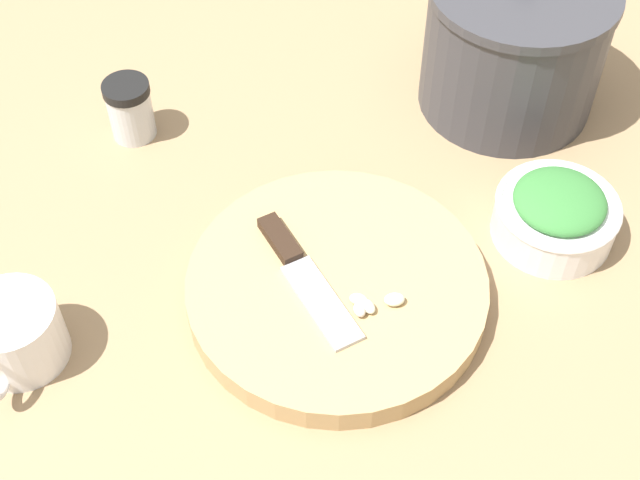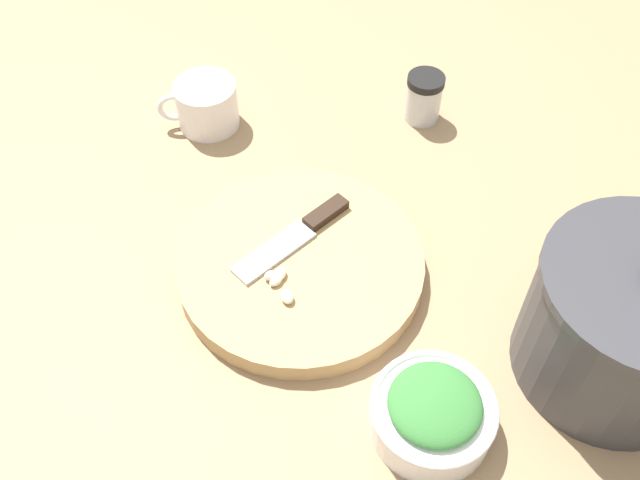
% 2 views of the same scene
% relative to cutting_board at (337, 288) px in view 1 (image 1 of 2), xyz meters
% --- Properties ---
extents(ground_plane, '(5.00, 5.00, 0.00)m').
position_rel_cutting_board_xyz_m(ground_plane, '(-0.03, 0.05, -0.02)').
color(ground_plane, '#997A56').
extents(cutting_board, '(0.32, 0.32, 0.03)m').
position_rel_cutting_board_xyz_m(cutting_board, '(0.00, 0.00, 0.00)').
color(cutting_board, tan).
rests_on(cutting_board, ground_plane).
extents(chef_knife, '(0.14, 0.16, 0.01)m').
position_rel_cutting_board_xyz_m(chef_knife, '(-0.04, 0.00, 0.02)').
color(chef_knife, black).
rests_on(chef_knife, cutting_board).
extents(garlic_cloves, '(0.06, 0.04, 0.01)m').
position_rel_cutting_board_xyz_m(garlic_cloves, '(0.04, -0.03, 0.02)').
color(garlic_cloves, silver).
rests_on(garlic_cloves, cutting_board).
extents(herb_bowl, '(0.14, 0.14, 0.07)m').
position_rel_cutting_board_xyz_m(herb_bowl, '(0.22, 0.13, 0.02)').
color(herb_bowl, white).
rests_on(herb_bowl, ground_plane).
extents(spice_jar, '(0.06, 0.06, 0.08)m').
position_rel_cutting_board_xyz_m(spice_jar, '(-0.29, 0.20, 0.02)').
color(spice_jar, silver).
rests_on(spice_jar, ground_plane).
extents(coffee_mug, '(0.09, 0.12, 0.07)m').
position_rel_cutting_board_xyz_m(coffee_mug, '(-0.30, -0.13, 0.02)').
color(coffee_mug, white).
rests_on(coffee_mug, ground_plane).
extents(stock_pot, '(0.23, 0.23, 0.20)m').
position_rel_cutting_board_xyz_m(stock_pot, '(0.15, 0.35, 0.07)').
color(stock_pot, '#38383D').
rests_on(stock_pot, ground_plane).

